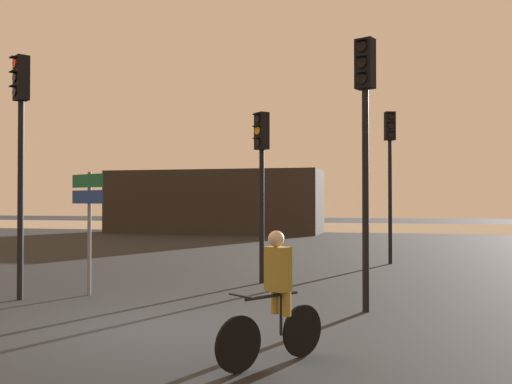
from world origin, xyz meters
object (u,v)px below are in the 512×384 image
Objects in this scene: traffic_light_near_left at (21,131)px; traffic_light_near_right at (365,123)px; traffic_light_far_right at (390,159)px; traffic_light_center at (262,164)px; direction_sign_post at (88,210)px; cyclist at (276,296)px; distant_building at (214,202)px.

traffic_light_near_left is 6.82m from traffic_light_near_right.
traffic_light_near_left is (-7.15, -8.53, 0.06)m from traffic_light_far_right.
direction_sign_post is at bearing 79.53° from traffic_light_center.
traffic_light_center reaches higher than direction_sign_post.
traffic_light_center is at bearing -25.91° from traffic_light_near_right.
traffic_light_near_left is at bearing 65.93° from direction_sign_post.
cyclist is (4.89, -3.99, -0.97)m from direction_sign_post.
cyclist is at bearing 65.93° from traffic_light_far_right.
traffic_light_near_left reaches higher than traffic_light_center.
traffic_light_near_right is 1.89× the size of direction_sign_post.
traffic_light_near_right is at bearing -65.92° from distant_building.
traffic_light_far_right is 1.16× the size of traffic_light_center.
direction_sign_post is at bearing -4.09° from cyclist.
traffic_light_far_right is at bearing -69.17° from traffic_light_near_right.
traffic_light_near_left is at bearing -81.05° from distant_building.
traffic_light_far_right is at bearing -54.96° from distant_building.
direction_sign_post reaches higher than cyclist.
distant_building is 22.20m from traffic_light_center.
cyclist is (-0.89, -3.55, -2.56)m from traffic_light_near_right.
direction_sign_post is (-3.14, -2.61, -1.09)m from traffic_light_center.
direction_sign_post is at bearing -106.37° from traffic_light_near_left.
traffic_light_center is 4.06m from traffic_light_near_right.
traffic_light_center is 4.23m from direction_sign_post.
traffic_light_center is at bearing -113.35° from direction_sign_post.
traffic_light_near_right reaches higher than distant_building.
traffic_light_far_right is 0.98× the size of traffic_light_near_right.
distant_building is 2.77× the size of traffic_light_far_right.
traffic_light_far_right is 0.98× the size of traffic_light_near_left.
direction_sign_post is at bearing 33.46° from traffic_light_far_right.
cyclist is at bearing -70.40° from distant_building.
traffic_light_near_left is at bearing 26.61° from traffic_light_near_right.
traffic_light_near_right is 3.03× the size of cyclist.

